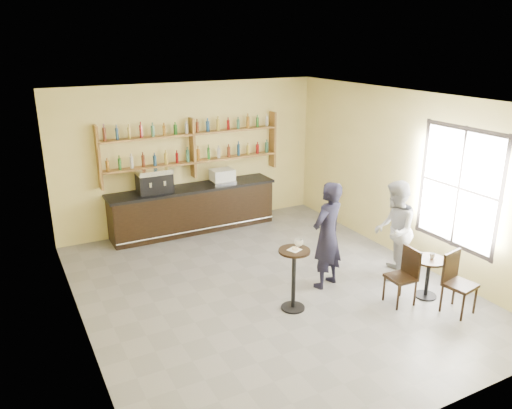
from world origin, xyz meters
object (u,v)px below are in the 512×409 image
man_main (327,235)px  chair_west (401,277)px  bar_counter (193,209)px  patron_second (394,230)px  espresso_machine (154,181)px  cafe_table (427,278)px  pedestal_table (294,280)px  pastry_case (222,176)px  chair_south (460,284)px

man_main → chair_west: (0.70, -1.06, -0.47)m
bar_counter → patron_second: 4.45m
espresso_machine → patron_second: (3.14, -3.79, -0.37)m
bar_counter → cafe_table: size_ratio=5.42×
bar_counter → pedestal_table: bearing=-87.6°
bar_counter → pastry_case: (0.72, 0.00, 0.65)m
man_main → chair_west: bearing=104.0°
pedestal_table → patron_second: 2.18m
bar_counter → pedestal_table: pedestal_table is taller
cafe_table → chair_west: bearing=174.8°
pedestal_table → chair_west: 1.74m
espresso_machine → man_main: 4.01m
espresso_machine → chair_south: (3.20, -5.23, -0.77)m
chair_west → patron_second: (0.54, 0.79, 0.42)m
pastry_case → espresso_machine: bearing=175.3°
pedestal_table → man_main: (0.91, 0.41, 0.43)m
espresso_machine → cafe_table: espresso_machine is taller
chair_south → pastry_case: bearing=96.8°
bar_counter → pedestal_table: 3.93m
bar_counter → chair_south: bearing=-65.6°
pastry_case → cafe_table: size_ratio=0.74×
bar_counter → man_main: man_main is taller
pastry_case → cafe_table: 4.97m
chair_west → patron_second: 1.04m
cafe_table → patron_second: (-0.01, 0.84, 0.55)m
pastry_case → man_main: man_main is taller
man_main → cafe_table: 1.77m
pastry_case → man_main: 3.54m
pastry_case → chair_south: bearing=-77.1°
bar_counter → espresso_machine: 1.12m
man_main → chair_south: size_ratio=1.91×
chair_south → patron_second: size_ratio=0.55×
man_main → pedestal_table: bearing=4.9°
pastry_case → chair_south: size_ratio=0.52×
chair_south → man_main: bearing=116.4°
chair_west → chair_south: (0.60, -0.65, 0.02)m
espresso_machine → pastry_case: espresso_machine is taller
espresso_machine → chair_west: 5.33m
man_main → patron_second: bearing=148.2°
espresso_machine → cafe_table: bearing=-54.1°
bar_counter → pedestal_table: size_ratio=3.65×
man_main → chair_west: man_main is taller
pastry_case → chair_south: (1.66, -5.23, -0.67)m
bar_counter → espresso_machine: espresso_machine is taller
pastry_case → bar_counter: bearing=175.3°
patron_second → espresso_machine: bearing=-95.6°
pastry_case → chair_south: 5.52m
man_main → bar_counter: bearing=-92.4°
bar_counter → patron_second: bearing=-58.6°
espresso_machine → man_main: bearing=-59.9°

